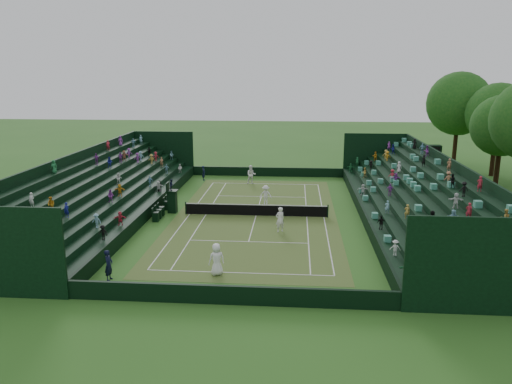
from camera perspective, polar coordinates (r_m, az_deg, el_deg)
ground at (r=40.59m, az=-0.00°, el=-2.75°), size 160.00×160.00×0.00m
court_surface at (r=40.59m, az=-0.00°, el=-2.74°), size 12.97×26.77×0.01m
perimeter_wall_north at (r=55.87m, az=1.31°, el=2.32°), size 17.17×0.20×1.00m
perimeter_wall_south at (r=25.60m, az=-2.91°, el=-11.68°), size 17.17×0.20×1.00m
perimeter_wall_east at (r=40.68m, az=12.01°, el=-2.28°), size 0.20×31.77×1.00m
perimeter_wall_west at (r=41.97m, az=-11.63°, el=-1.77°), size 0.20×31.77×1.00m
north_grandstand at (r=41.18m, az=17.85°, el=-0.94°), size 6.60×32.00×4.90m
south_grandstand at (r=43.06m, az=-17.05°, el=-0.27°), size 6.60×32.00×4.90m
tennis_net at (r=40.44m, az=-0.00°, el=-2.03°), size 11.67×0.10×1.06m
scoreboard_tower at (r=57.34m, az=19.39°, el=4.53°), size 2.00×1.00×3.70m
umpire_chair at (r=41.86m, az=-9.57°, el=-0.72°), size 0.90×0.90×2.82m
courtside_chairs at (r=42.10m, az=-10.48°, el=-1.80°), size 0.50×5.47×1.08m
player_near_west at (r=28.91m, az=-4.53°, el=-7.69°), size 1.09×0.93×1.90m
player_near_east at (r=36.41m, az=2.75°, el=-3.15°), size 0.81×0.72×1.88m
player_far_west at (r=51.89m, az=-0.55°, el=1.99°), size 1.03×0.85×1.96m
player_far_east at (r=43.90m, az=1.11°, el=-0.33°), size 1.16×0.74×1.71m
line_judge_north at (r=54.00m, az=-6.00°, el=2.17°), size 0.48×0.64×1.58m
line_judge_south at (r=29.35m, az=-16.48°, el=-8.03°), size 0.44×0.66×1.77m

